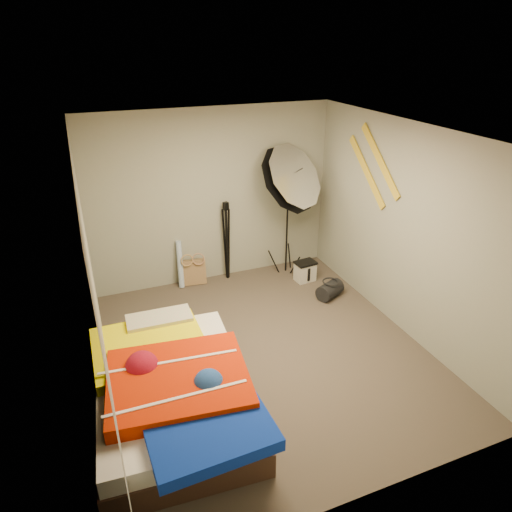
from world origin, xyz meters
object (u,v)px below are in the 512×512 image
camera_tripod (227,236)px  bed (173,389)px  photo_umbrella (288,180)px  duffel_bag (330,290)px  wrapping_roll (180,264)px  tote_bag (193,272)px  camera_case (305,272)px

camera_tripod → bed: bearing=-119.2°
camera_tripod → photo_umbrella: bearing=-20.5°
duffel_bag → camera_tripod: bearing=111.7°
wrapping_roll → bed: wrapping_roll is taller
tote_bag → camera_tripod: 0.73m
photo_umbrella → camera_case: bearing=-41.6°
camera_case → duffel_bag: 0.58m
duffel_bag → bed: (-2.50, -1.35, 0.18)m
wrapping_roll → duffel_bag: wrapping_roll is taller
tote_bag → camera_case: tote_bag is taller
bed → photo_umbrella: photo_umbrella is taller
tote_bag → photo_umbrella: 1.93m
tote_bag → wrapping_roll: size_ratio=0.53×
tote_bag → camera_tripod: camera_tripod is taller
camera_case → photo_umbrella: photo_umbrella is taller
tote_bag → wrapping_roll: (-0.18, 0.00, 0.16)m
camera_case → camera_tripod: size_ratio=0.23×
wrapping_roll → camera_case: 1.85m
camera_case → duffel_bag: camera_case is taller
wrapping_roll → photo_umbrella: photo_umbrella is taller
tote_bag → wrapping_roll: wrapping_roll is taller
camera_tripod → tote_bag: bearing=177.7°
wrapping_roll → duffel_bag: (1.86, -1.10, -0.23)m
camera_case → camera_tripod: bearing=148.4°
bed → camera_tripod: camera_tripod is taller
duffel_bag → tote_bag: bearing=121.7°
wrapping_roll → bed: size_ratio=0.31×
camera_case → wrapping_roll: bearing=157.5°
camera_case → photo_umbrella: size_ratio=0.13×
tote_bag → duffel_bag: bearing=-26.3°
tote_bag → camera_tripod: size_ratio=0.30×
bed → wrapping_roll: bearing=75.2°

